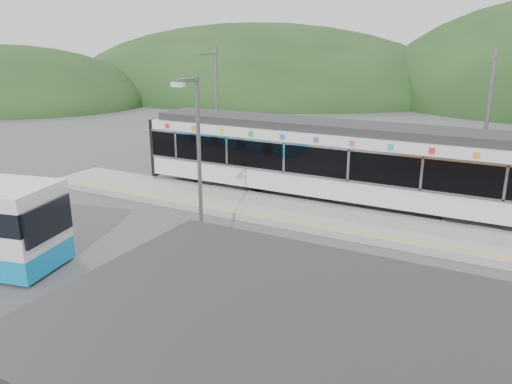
% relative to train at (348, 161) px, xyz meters
% --- Properties ---
extents(ground, '(120.00, 120.00, 0.00)m').
position_rel_train_xyz_m(ground, '(-1.65, -6.00, -2.06)').
color(ground, '#4C4C4F').
rests_on(ground, ground).
extents(hills, '(146.00, 149.00, 26.00)m').
position_rel_train_xyz_m(hills, '(4.54, -0.71, -2.06)').
color(hills, '#1E3D19').
rests_on(hills, ground).
extents(platform, '(26.00, 3.20, 0.30)m').
position_rel_train_xyz_m(platform, '(-1.65, -2.70, -1.91)').
color(platform, '#9E9E99').
rests_on(platform, ground).
extents(yellow_line, '(26.00, 0.10, 0.01)m').
position_rel_train_xyz_m(yellow_line, '(-1.65, -4.00, -1.76)').
color(yellow_line, yellow).
rests_on(yellow_line, platform).
extents(train, '(20.44, 3.01, 3.74)m').
position_rel_train_xyz_m(train, '(0.00, 0.00, 0.00)').
color(train, black).
rests_on(train, ground).
extents(catenary_mast_west, '(0.18, 1.80, 7.00)m').
position_rel_train_xyz_m(catenary_mast_west, '(-8.65, 2.56, 1.58)').
color(catenary_mast_west, slate).
rests_on(catenary_mast_west, ground).
extents(catenary_mast_east, '(0.18, 1.80, 7.00)m').
position_rel_train_xyz_m(catenary_mast_east, '(5.35, 2.56, 1.58)').
color(catenary_mast_east, slate).
rests_on(catenary_mast_east, ground).
extents(lamp_post, '(0.36, 1.10, 6.30)m').
position_rel_train_xyz_m(lamp_post, '(-1.68, -9.49, 1.69)').
color(lamp_post, slate).
rests_on(lamp_post, ground).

